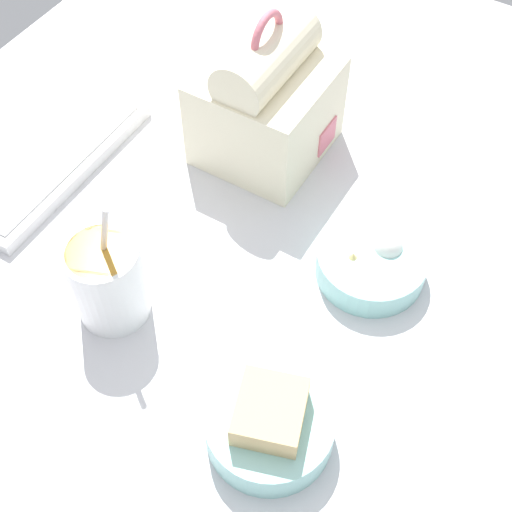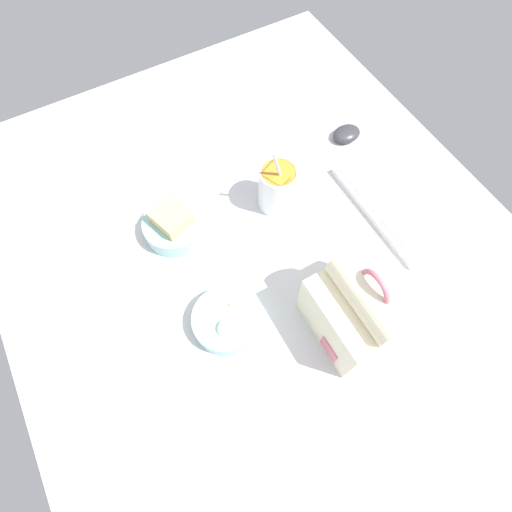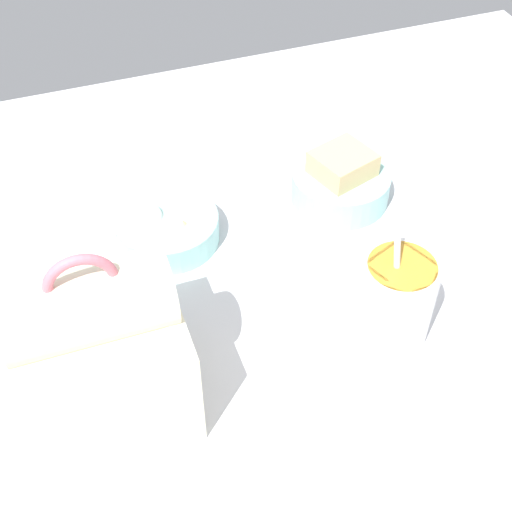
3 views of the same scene
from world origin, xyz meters
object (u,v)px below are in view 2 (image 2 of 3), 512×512
Objects in this scene: keyboard at (392,204)px; computer_mouse at (347,134)px; bento_bowl_sandwich at (174,225)px; bento_bowl_snacks at (226,320)px; lunch_bag at (360,308)px; soup_cup at (278,187)px.

keyboard is 22.86cm from computer_mouse.
computer_mouse reaches higher than keyboard.
bento_bowl_snacks is at bearing 0.24° from bento_bowl_sandwich.
lunch_bag is at bearing 61.28° from bento_bowl_snacks.
keyboard is at bearing 58.03° from soup_cup.
keyboard is at bearing 126.42° from lunch_bag.
lunch_bag is 43.11cm from bento_bowl_sandwich.
soup_cup is 24.36cm from bento_bowl_sandwich.
keyboard is 2.25× the size of bento_bowl_snacks.
bento_bowl_sandwich is 49.70cm from computer_mouse.
bento_bowl_sandwich is (-4.33, -23.78, -3.05)cm from soup_cup.
keyboard is 1.37× the size of lunch_bag.
lunch_bag is at bearing 31.08° from bento_bowl_sandwich.
computer_mouse is (-8.45, 25.73, -4.50)cm from soup_cup.
soup_cup reaches higher than bento_bowl_sandwich.
lunch_bag reaches higher than keyboard.
bento_bowl_snacks reaches higher than computer_mouse.
keyboard is 4.07× the size of computer_mouse.
lunch_bag is 1.63× the size of bento_bowl_sandwich.
computer_mouse is at bearing 172.58° from keyboard.
computer_mouse is (-4.12, 49.51, -1.45)cm from bento_bowl_sandwich.
bento_bowl_sandwich is at bearing -111.72° from keyboard.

